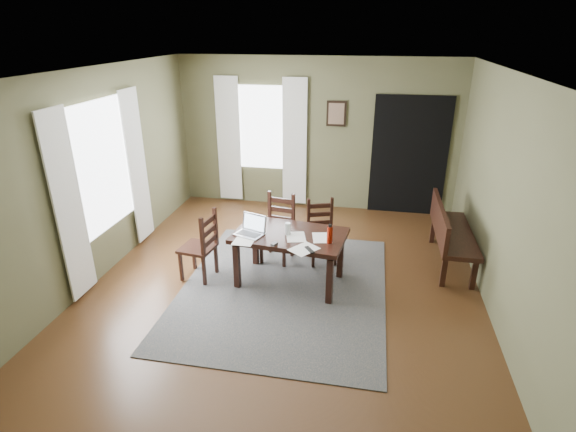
% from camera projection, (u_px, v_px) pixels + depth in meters
% --- Properties ---
extents(ground, '(5.00, 6.00, 0.01)m').
position_uv_depth(ground, '(284.00, 289.00, 5.86)').
color(ground, '#492C16').
extents(room_shell, '(5.02, 6.02, 2.71)m').
position_uv_depth(room_shell, '(283.00, 154.00, 5.15)').
color(room_shell, brown).
rests_on(room_shell, ground).
extents(rug, '(2.60, 3.20, 0.01)m').
position_uv_depth(rug, '(284.00, 288.00, 5.85)').
color(rug, '#434343').
rests_on(rug, ground).
extents(dining_table, '(1.50, 1.01, 0.70)m').
position_uv_depth(dining_table, '(290.00, 240.00, 5.75)').
color(dining_table, black).
rests_on(dining_table, rug).
extents(chair_end, '(0.48, 0.48, 0.96)m').
position_uv_depth(chair_end, '(201.00, 246.00, 5.92)').
color(chair_end, black).
rests_on(chair_end, rug).
extents(chair_back_left, '(0.48, 0.48, 0.97)m').
position_uv_depth(chair_back_left, '(278.00, 229.00, 6.43)').
color(chair_back_left, black).
rests_on(chair_back_left, rug).
extents(chair_back_right, '(0.50, 0.50, 0.90)m').
position_uv_depth(chair_back_right, '(322.00, 232.00, 6.40)').
color(chair_back_right, black).
rests_on(chair_back_right, rug).
extents(bench, '(0.49, 1.54, 0.87)m').
position_uv_depth(bench, '(449.00, 230.00, 6.29)').
color(bench, black).
rests_on(bench, ground).
extents(laptop, '(0.42, 0.37, 0.24)m').
position_uv_depth(laptop, '(252.00, 229.00, 5.70)').
color(laptop, '#B7B7BC').
rests_on(laptop, dining_table).
extents(computer_mouse, '(0.08, 0.10, 0.03)m').
position_uv_depth(computer_mouse, '(274.00, 244.00, 5.41)').
color(computer_mouse, '#3F3F42').
rests_on(computer_mouse, dining_table).
extents(tv_remote, '(0.14, 0.17, 0.02)m').
position_uv_depth(tv_remote, '(310.00, 250.00, 5.29)').
color(tv_remote, black).
rests_on(tv_remote, dining_table).
extents(drinking_glass, '(0.08, 0.08, 0.16)m').
position_uv_depth(drinking_glass, '(288.00, 229.00, 5.67)').
color(drinking_glass, silver).
rests_on(drinking_glass, dining_table).
extents(water_bottle, '(0.09, 0.09, 0.24)m').
position_uv_depth(water_bottle, '(330.00, 234.00, 5.44)').
color(water_bottle, '#A21F0C').
rests_on(water_bottle, dining_table).
extents(paper_a, '(0.26, 0.33, 0.00)m').
position_uv_depth(paper_a, '(245.00, 240.00, 5.54)').
color(paper_a, white).
rests_on(paper_a, dining_table).
extents(paper_b, '(0.39, 0.41, 0.00)m').
position_uv_depth(paper_b, '(304.00, 249.00, 5.32)').
color(paper_b, white).
rests_on(paper_b, dining_table).
extents(paper_c, '(0.30, 0.35, 0.00)m').
position_uv_depth(paper_c, '(296.00, 237.00, 5.63)').
color(paper_c, white).
rests_on(paper_c, dining_table).
extents(paper_d, '(0.29, 0.34, 0.00)m').
position_uv_depth(paper_d, '(322.00, 238.00, 5.60)').
color(paper_d, white).
rests_on(paper_d, dining_table).
extents(window_left, '(0.01, 1.30, 1.70)m').
position_uv_depth(window_left, '(102.00, 167.00, 5.89)').
color(window_left, white).
rests_on(window_left, ground).
extents(window_back, '(1.00, 0.01, 1.50)m').
position_uv_depth(window_back, '(261.00, 128.00, 8.14)').
color(window_back, white).
rests_on(window_back, ground).
extents(curtain_left_near, '(0.03, 0.48, 2.30)m').
position_uv_depth(curtain_left_near, '(69.00, 207.00, 5.24)').
color(curtain_left_near, silver).
rests_on(curtain_left_near, ground).
extents(curtain_left_far, '(0.03, 0.48, 2.30)m').
position_uv_depth(curtain_left_far, '(137.00, 167.00, 6.73)').
color(curtain_left_far, silver).
rests_on(curtain_left_far, ground).
extents(curtain_back_left, '(0.44, 0.03, 2.30)m').
position_uv_depth(curtain_back_left, '(229.00, 140.00, 8.32)').
color(curtain_back_left, silver).
rests_on(curtain_back_left, ground).
extents(curtain_back_right, '(0.44, 0.03, 2.30)m').
position_uv_depth(curtain_back_right, '(295.00, 143.00, 8.11)').
color(curtain_back_right, silver).
rests_on(curtain_back_right, ground).
extents(framed_picture, '(0.34, 0.03, 0.44)m').
position_uv_depth(framed_picture, '(336.00, 114.00, 7.79)').
color(framed_picture, black).
rests_on(framed_picture, ground).
extents(doorway_back, '(1.30, 0.03, 2.10)m').
position_uv_depth(doorway_back, '(409.00, 156.00, 7.85)').
color(doorway_back, black).
rests_on(doorway_back, ground).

